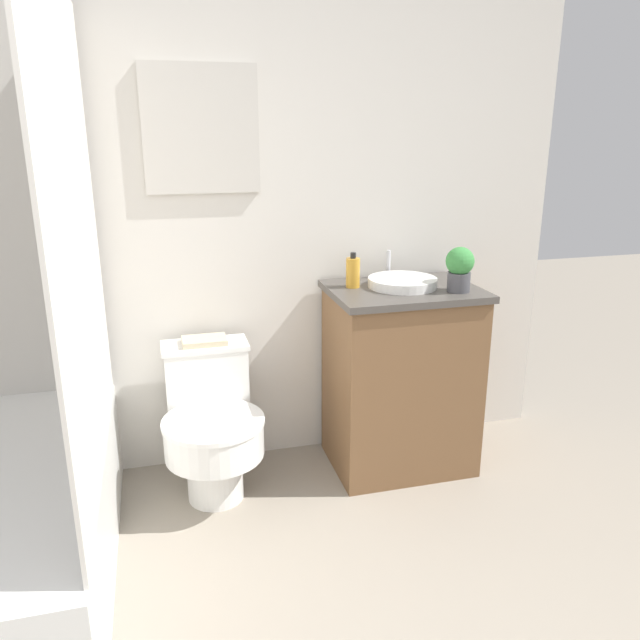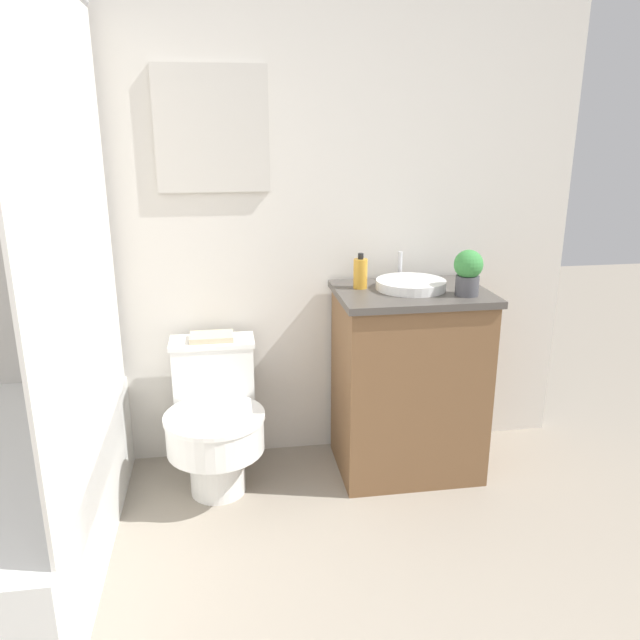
% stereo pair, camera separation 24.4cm
% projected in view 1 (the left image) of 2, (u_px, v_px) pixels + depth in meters
% --- Properties ---
extents(wall_back, '(3.16, 0.07, 2.50)m').
position_uv_depth(wall_back, '(219.00, 192.00, 2.67)').
color(wall_back, silver).
rests_on(wall_back, ground_plane).
extents(shower_area, '(0.58, 1.39, 1.98)m').
position_uv_depth(shower_area, '(26.00, 511.00, 2.10)').
color(shower_area, white).
rests_on(shower_area, ground_plane).
extents(toilet, '(0.42, 0.55, 0.63)m').
position_uv_depth(toilet, '(212.00, 424.00, 2.63)').
color(toilet, white).
rests_on(toilet, ground_plane).
extents(vanity, '(0.65, 0.49, 0.85)m').
position_uv_depth(vanity, '(400.00, 378.00, 2.84)').
color(vanity, brown).
rests_on(vanity, ground_plane).
extents(sink, '(0.30, 0.34, 0.13)m').
position_uv_depth(sink, '(402.00, 282.00, 2.73)').
color(sink, white).
rests_on(sink, vanity).
extents(soap_bottle, '(0.06, 0.06, 0.15)m').
position_uv_depth(soap_bottle, '(353.00, 272.00, 2.71)').
color(soap_bottle, gold).
rests_on(soap_bottle, vanity).
extents(potted_plant, '(0.12, 0.12, 0.19)m').
position_uv_depth(potted_plant, '(460.00, 268.00, 2.63)').
color(potted_plant, '#4C4C51').
rests_on(potted_plant, vanity).
extents(book_on_tank, '(0.19, 0.13, 0.02)m').
position_uv_depth(book_on_tank, '(204.00, 341.00, 2.67)').
color(book_on_tank, beige).
rests_on(book_on_tank, toilet).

